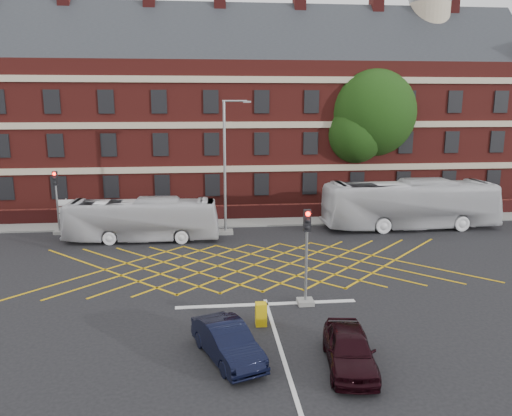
{
  "coord_description": "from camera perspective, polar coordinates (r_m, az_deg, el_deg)",
  "views": [
    {
      "loc": [
        -2.58,
        -24.01,
        8.73
      ],
      "look_at": [
        0.05,
        1.5,
        3.3
      ],
      "focal_mm": 35.0,
      "sensor_mm": 36.0,
      "label": 1
    }
  ],
  "objects": [
    {
      "name": "car_navy",
      "position": [
        17.88,
        -3.28,
        -15.01
      ],
      "size": [
        2.62,
        4.06,
        1.26
      ],
      "primitive_type": "imported",
      "rotation": [
        0.0,
        0.0,
        0.37
      ],
      "color": "black",
      "rests_on": "ground"
    },
    {
      "name": "ground",
      "position": [
        25.68,
        0.23,
        -7.92
      ],
      "size": [
        120.0,
        120.0,
        0.0
      ],
      "primitive_type": "plane",
      "color": "black",
      "rests_on": "ground"
    },
    {
      "name": "street_lamp",
      "position": [
        33.45,
        -3.45,
        2.17
      ],
      "size": [
        2.25,
        1.0,
        8.9
      ],
      "color": "slate",
      "rests_on": "ground"
    },
    {
      "name": "centre_line",
      "position": [
        16.7,
        4.12,
        -19.55
      ],
      "size": [
        0.15,
        14.0,
        0.02
      ],
      "primitive_type": "cube",
      "color": "silver",
      "rests_on": "ground"
    },
    {
      "name": "victorian_building",
      "position": [
        46.1,
        -2.42,
        10.83
      ],
      "size": [
        51.0,
        12.17,
        20.4
      ],
      "color": "maroon",
      "rests_on": "ground"
    },
    {
      "name": "box_junction_hatching",
      "position": [
        27.55,
        -0.22,
        -6.5
      ],
      "size": [
        8.22,
        8.22,
        0.02
      ],
      "primitive_type": "cube",
      "rotation": [
        0.0,
        0.0,
        0.79
      ],
      "color": "#CC990C",
      "rests_on": "ground"
    },
    {
      "name": "deciduous_tree",
      "position": [
        43.46,
        12.91,
        9.87
      ],
      "size": [
        7.65,
        7.44,
        11.63
      ],
      "color": "black",
      "rests_on": "ground"
    },
    {
      "name": "car_maroon",
      "position": [
        17.6,
        10.64,
        -15.56
      ],
      "size": [
        2.06,
        4.04,
        1.32
      ],
      "primitive_type": "imported",
      "rotation": [
        0.0,
        0.0,
        -0.13
      ],
      "color": "black",
      "rests_on": "ground"
    },
    {
      "name": "far_pavement",
      "position": [
        37.13,
        -1.75,
        -1.56
      ],
      "size": [
        60.0,
        3.0,
        0.12
      ],
      "primitive_type": "cube",
      "color": "slate",
      "rests_on": "ground"
    },
    {
      "name": "boundary_wall",
      "position": [
        37.99,
        -1.86,
        -0.49
      ],
      "size": [
        56.0,
        0.5,
        1.1
      ],
      "primitive_type": "cube",
      "color": "#4E1514",
      "rests_on": "ground"
    },
    {
      "name": "traffic_light_near",
      "position": [
        21.95,
        5.76,
        -6.61
      ],
      "size": [
        0.7,
        0.7,
        4.27
      ],
      "color": "slate",
      "rests_on": "ground"
    },
    {
      "name": "bus_right",
      "position": [
        36.74,
        17.21,
        0.4
      ],
      "size": [
        12.34,
        3.02,
        3.43
      ],
      "primitive_type": "imported",
      "rotation": [
        0.0,
        0.0,
        1.58
      ],
      "color": "silver",
      "rests_on": "ground"
    },
    {
      "name": "utility_cabinet",
      "position": [
        20.32,
        0.58,
        -12.05
      ],
      "size": [
        0.44,
        0.41,
        0.93
      ],
      "primitive_type": "cube",
      "color": "gold",
      "rests_on": "ground"
    },
    {
      "name": "bus_left",
      "position": [
        32.86,
        -12.89,
        -1.31
      ],
      "size": [
        9.9,
        2.73,
        2.73
      ],
      "primitive_type": "imported",
      "rotation": [
        0.0,
        0.0,
        1.53
      ],
      "color": "silver",
      "rests_on": "ground"
    },
    {
      "name": "direction_signs",
      "position": [
        37.22,
        -20.84,
        -0.23
      ],
      "size": [
        1.1,
        0.16,
        2.2
      ],
      "color": "gray",
      "rests_on": "ground"
    },
    {
      "name": "traffic_light_far",
      "position": [
        36.11,
        -21.73,
        -0.03
      ],
      "size": [
        0.7,
        0.7,
        4.27
      ],
      "color": "slate",
      "rests_on": "ground"
    },
    {
      "name": "stop_line",
      "position": [
        22.44,
        1.2,
        -10.92
      ],
      "size": [
        8.0,
        0.3,
        0.02
      ],
      "primitive_type": "cube",
      "color": "silver",
      "rests_on": "ground"
    }
  ]
}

